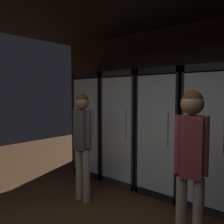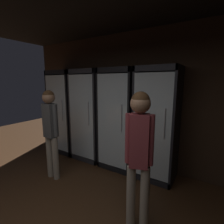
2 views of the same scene
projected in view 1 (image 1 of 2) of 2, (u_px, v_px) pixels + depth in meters
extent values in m
cube|color=#382619|center=(192.00, 110.00, 3.98)|extent=(6.00, 0.06, 2.80)
cube|color=black|center=(104.00, 123.00, 5.19)|extent=(0.74, 0.04, 2.06)
cube|color=black|center=(84.00, 123.00, 5.22)|extent=(0.04, 0.56, 2.06)
cube|color=black|center=(108.00, 126.00, 4.77)|extent=(0.04, 0.56, 2.06)
cube|color=black|center=(95.00, 76.00, 4.92)|extent=(0.74, 0.56, 0.10)
cube|color=black|center=(95.00, 171.00, 5.07)|extent=(0.74, 0.56, 0.10)
cube|color=white|center=(103.00, 123.00, 5.17)|extent=(0.66, 0.02, 1.82)
cube|color=silver|center=(86.00, 125.00, 4.80)|extent=(0.66, 0.02, 1.82)
cylinder|color=#B2B2B7|center=(93.00, 121.00, 4.63)|extent=(0.02, 0.02, 0.50)
cube|color=silver|center=(95.00, 167.00, 5.07)|extent=(0.64, 0.48, 0.02)
cylinder|color=black|center=(90.00, 161.00, 5.15)|extent=(0.08, 0.08, 0.23)
cylinder|color=black|center=(90.00, 154.00, 5.14)|extent=(0.03, 0.03, 0.07)
cylinder|color=#B2332D|center=(90.00, 161.00, 5.15)|extent=(0.08, 0.08, 0.08)
cylinder|color=gray|center=(100.00, 164.00, 4.92)|extent=(0.07, 0.07, 0.23)
cylinder|color=gray|center=(100.00, 156.00, 4.91)|extent=(0.02, 0.02, 0.10)
cylinder|color=#2D2D33|center=(100.00, 165.00, 4.92)|extent=(0.07, 0.07, 0.08)
cube|color=silver|center=(95.00, 139.00, 5.02)|extent=(0.64, 0.48, 0.02)
cylinder|color=#336B38|center=(89.00, 132.00, 5.18)|extent=(0.07, 0.07, 0.22)
cylinder|color=#336B38|center=(89.00, 125.00, 5.16)|extent=(0.02, 0.02, 0.09)
cylinder|color=#B2332D|center=(89.00, 133.00, 5.18)|extent=(0.07, 0.07, 0.06)
cylinder|color=brown|center=(96.00, 134.00, 5.03)|extent=(0.07, 0.07, 0.19)
cylinder|color=brown|center=(96.00, 127.00, 5.02)|extent=(0.02, 0.02, 0.09)
cylinder|color=#2D2D33|center=(96.00, 135.00, 5.04)|extent=(0.07, 0.07, 0.08)
cylinder|color=#336B38|center=(102.00, 135.00, 4.86)|extent=(0.08, 0.08, 0.19)
cylinder|color=#336B38|center=(102.00, 129.00, 4.84)|extent=(0.03, 0.03, 0.09)
cylinder|color=#2D2D33|center=(102.00, 135.00, 4.85)|extent=(0.08, 0.08, 0.05)
cube|color=silver|center=(95.00, 110.00, 4.98)|extent=(0.64, 0.48, 0.02)
cylinder|color=brown|center=(88.00, 105.00, 5.04)|extent=(0.07, 0.07, 0.19)
cylinder|color=brown|center=(88.00, 98.00, 5.03)|extent=(0.02, 0.02, 0.10)
cylinder|color=#2D2D33|center=(89.00, 105.00, 5.04)|extent=(0.07, 0.07, 0.07)
cylinder|color=#336B38|center=(103.00, 104.00, 4.89)|extent=(0.07, 0.07, 0.21)
cylinder|color=#336B38|center=(103.00, 97.00, 4.88)|extent=(0.02, 0.02, 0.07)
cylinder|color=beige|center=(103.00, 106.00, 4.89)|extent=(0.07, 0.07, 0.07)
cube|color=#2B2B30|center=(134.00, 126.00, 4.68)|extent=(0.74, 0.04, 2.06)
cube|color=#2B2B30|center=(111.00, 126.00, 4.71)|extent=(0.04, 0.56, 2.06)
cube|color=#2B2B30|center=(141.00, 129.00, 4.26)|extent=(0.04, 0.56, 2.06)
cube|color=#2B2B30|center=(126.00, 74.00, 4.41)|extent=(0.74, 0.56, 0.10)
cube|color=#2B2B30|center=(125.00, 179.00, 4.56)|extent=(0.74, 0.56, 0.10)
cube|color=white|center=(133.00, 126.00, 4.66)|extent=(0.66, 0.02, 1.82)
cube|color=silver|center=(116.00, 129.00, 4.28)|extent=(0.66, 0.02, 1.82)
cylinder|color=#B2B2B7|center=(125.00, 125.00, 4.11)|extent=(0.02, 0.02, 0.50)
cube|color=silver|center=(125.00, 176.00, 4.56)|extent=(0.64, 0.48, 0.02)
cylinder|color=black|center=(116.00, 168.00, 4.72)|extent=(0.08, 0.08, 0.19)
cylinder|color=black|center=(116.00, 161.00, 4.71)|extent=(0.03, 0.03, 0.07)
cylinder|color=white|center=(116.00, 168.00, 4.72)|extent=(0.08, 0.08, 0.06)
cylinder|color=brown|center=(122.00, 169.00, 4.58)|extent=(0.06, 0.06, 0.23)
cylinder|color=brown|center=(122.00, 161.00, 4.57)|extent=(0.02, 0.02, 0.06)
cylinder|color=#2D2D33|center=(122.00, 169.00, 4.58)|extent=(0.07, 0.07, 0.09)
cylinder|color=#194723|center=(128.00, 170.00, 4.47)|extent=(0.06, 0.06, 0.24)
cylinder|color=#194723|center=(128.00, 162.00, 4.46)|extent=(0.02, 0.02, 0.08)
cylinder|color=#2D2D33|center=(128.00, 171.00, 4.47)|extent=(0.06, 0.06, 0.07)
cylinder|color=gray|center=(136.00, 173.00, 4.39)|extent=(0.07, 0.07, 0.20)
cylinder|color=gray|center=(136.00, 165.00, 4.38)|extent=(0.03, 0.03, 0.07)
cylinder|color=white|center=(136.00, 173.00, 4.39)|extent=(0.07, 0.07, 0.07)
cube|color=silver|center=(126.00, 144.00, 4.51)|extent=(0.64, 0.48, 0.02)
cylinder|color=#9EAD99|center=(119.00, 137.00, 4.61)|extent=(0.08, 0.08, 0.20)
cylinder|color=#9EAD99|center=(119.00, 131.00, 4.60)|extent=(0.03, 0.03, 0.06)
cylinder|color=#B2332D|center=(119.00, 138.00, 4.61)|extent=(0.08, 0.08, 0.06)
cylinder|color=black|center=(134.00, 138.00, 4.42)|extent=(0.08, 0.08, 0.23)
cylinder|color=black|center=(134.00, 130.00, 4.41)|extent=(0.03, 0.03, 0.08)
cylinder|color=white|center=(134.00, 138.00, 4.42)|extent=(0.08, 0.08, 0.06)
cube|color=silver|center=(126.00, 112.00, 4.46)|extent=(0.64, 0.48, 0.02)
cylinder|color=#9EAD99|center=(117.00, 105.00, 4.63)|extent=(0.07, 0.07, 0.22)
cylinder|color=#9EAD99|center=(117.00, 97.00, 4.62)|extent=(0.02, 0.02, 0.07)
cylinder|color=beige|center=(117.00, 106.00, 4.64)|extent=(0.07, 0.07, 0.06)
cylinder|color=brown|center=(122.00, 106.00, 4.50)|extent=(0.08, 0.08, 0.19)
cylinder|color=brown|center=(122.00, 98.00, 4.49)|extent=(0.02, 0.02, 0.08)
cylinder|color=white|center=(122.00, 106.00, 4.50)|extent=(0.08, 0.08, 0.07)
cylinder|color=brown|center=(131.00, 106.00, 4.44)|extent=(0.08, 0.08, 0.18)
cylinder|color=brown|center=(131.00, 99.00, 4.43)|extent=(0.03, 0.03, 0.09)
cylinder|color=tan|center=(131.00, 108.00, 4.44)|extent=(0.08, 0.08, 0.07)
cylinder|color=#336B38|center=(137.00, 106.00, 4.33)|extent=(0.08, 0.08, 0.20)
cylinder|color=#336B38|center=(137.00, 98.00, 4.32)|extent=(0.03, 0.03, 0.08)
cylinder|color=tan|center=(137.00, 106.00, 4.33)|extent=(0.08, 0.08, 0.05)
cube|color=black|center=(171.00, 130.00, 4.17)|extent=(0.74, 0.04, 2.06)
cube|color=black|center=(146.00, 130.00, 4.20)|extent=(0.04, 0.56, 2.06)
cube|color=black|center=(184.00, 134.00, 3.75)|extent=(0.04, 0.56, 2.06)
cube|color=black|center=(165.00, 72.00, 3.90)|extent=(0.74, 0.56, 0.10)
cube|color=black|center=(163.00, 190.00, 4.05)|extent=(0.74, 0.56, 0.10)
cube|color=white|center=(170.00, 130.00, 4.15)|extent=(0.66, 0.02, 1.82)
cube|color=silver|center=(155.00, 134.00, 3.77)|extent=(0.66, 0.02, 1.82)
cylinder|color=#B2B2B7|center=(168.00, 129.00, 3.60)|extent=(0.02, 0.02, 0.50)
cube|color=silver|center=(163.00, 186.00, 4.04)|extent=(0.64, 0.48, 0.02)
cylinder|color=brown|center=(151.00, 178.00, 4.16)|extent=(0.07, 0.07, 0.18)
cylinder|color=brown|center=(152.00, 170.00, 4.15)|extent=(0.02, 0.02, 0.08)
cylinder|color=#2D2D33|center=(151.00, 178.00, 4.16)|extent=(0.07, 0.07, 0.07)
cylinder|color=gray|center=(163.00, 180.00, 4.03)|extent=(0.06, 0.06, 0.18)
cylinder|color=gray|center=(163.00, 172.00, 4.02)|extent=(0.02, 0.02, 0.09)
cylinder|color=tan|center=(163.00, 180.00, 4.03)|extent=(0.06, 0.06, 0.07)
cylinder|color=black|center=(175.00, 182.00, 3.88)|extent=(0.07, 0.07, 0.24)
cylinder|color=black|center=(175.00, 172.00, 3.87)|extent=(0.03, 0.03, 0.10)
cylinder|color=white|center=(175.00, 183.00, 3.88)|extent=(0.08, 0.08, 0.07)
cube|color=silver|center=(163.00, 159.00, 4.01)|extent=(0.64, 0.48, 0.02)
cylinder|color=brown|center=(153.00, 150.00, 4.16)|extent=(0.07, 0.07, 0.22)
cylinder|color=brown|center=(153.00, 142.00, 4.15)|extent=(0.02, 0.02, 0.07)
cylinder|color=beige|center=(153.00, 151.00, 4.16)|extent=(0.07, 0.07, 0.06)
cylinder|color=#194723|center=(164.00, 152.00, 4.03)|extent=(0.07, 0.07, 0.21)
cylinder|color=#194723|center=(164.00, 143.00, 4.01)|extent=(0.03, 0.03, 0.09)
cylinder|color=tan|center=(164.00, 152.00, 4.03)|extent=(0.07, 0.07, 0.07)
cylinder|color=brown|center=(176.00, 155.00, 3.87)|extent=(0.06, 0.06, 0.20)
cylinder|color=brown|center=(176.00, 147.00, 3.86)|extent=(0.02, 0.02, 0.08)
cylinder|color=white|center=(176.00, 155.00, 3.87)|extent=(0.07, 0.07, 0.07)
cube|color=silver|center=(164.00, 132.00, 3.98)|extent=(0.64, 0.48, 0.02)
cylinder|color=black|center=(155.00, 125.00, 4.07)|extent=(0.06, 0.06, 0.21)
cylinder|color=black|center=(155.00, 116.00, 4.06)|extent=(0.02, 0.02, 0.09)
cylinder|color=white|center=(155.00, 126.00, 4.07)|extent=(0.06, 0.06, 0.07)
cylinder|color=black|center=(174.00, 125.00, 3.88)|extent=(0.06, 0.06, 0.24)
cylinder|color=black|center=(174.00, 115.00, 3.87)|extent=(0.02, 0.02, 0.09)
cylinder|color=beige|center=(174.00, 127.00, 3.88)|extent=(0.07, 0.07, 0.09)
cube|color=silver|center=(164.00, 105.00, 3.94)|extent=(0.64, 0.48, 0.02)
cylinder|color=#194723|center=(153.00, 98.00, 4.11)|extent=(0.07, 0.07, 0.20)
cylinder|color=#194723|center=(153.00, 89.00, 4.10)|extent=(0.03, 0.03, 0.08)
cylinder|color=tan|center=(153.00, 100.00, 4.11)|extent=(0.07, 0.07, 0.06)
cylinder|color=black|center=(159.00, 99.00, 3.95)|extent=(0.08, 0.08, 0.18)
cylinder|color=black|center=(159.00, 90.00, 3.94)|extent=(0.03, 0.03, 0.10)
cylinder|color=tan|center=(159.00, 99.00, 3.95)|extent=(0.08, 0.08, 0.06)
cylinder|color=#9EAD99|center=(169.00, 99.00, 3.89)|extent=(0.07, 0.07, 0.18)
cylinder|color=#9EAD99|center=(169.00, 91.00, 3.88)|extent=(0.03, 0.03, 0.07)
cylinder|color=beige|center=(169.00, 100.00, 3.89)|extent=(0.07, 0.07, 0.07)
cylinder|color=gray|center=(179.00, 98.00, 3.79)|extent=(0.07, 0.07, 0.22)
cylinder|color=gray|center=(180.00, 88.00, 3.78)|extent=(0.02, 0.02, 0.06)
cylinder|color=tan|center=(179.00, 99.00, 3.79)|extent=(0.07, 0.07, 0.07)
cube|color=black|center=(219.00, 135.00, 3.66)|extent=(0.74, 0.04, 2.06)
cube|color=black|center=(190.00, 135.00, 3.69)|extent=(0.04, 0.56, 2.06)
cube|color=black|center=(215.00, 68.00, 3.39)|extent=(0.74, 0.56, 0.10)
cube|color=black|center=(211.00, 204.00, 3.54)|extent=(0.74, 0.56, 0.10)
cube|color=white|center=(218.00, 136.00, 3.64)|extent=(0.66, 0.02, 1.82)
cube|color=silver|center=(206.00, 140.00, 3.26)|extent=(0.66, 0.02, 1.82)
cylinder|color=#B2B2B7|center=(223.00, 135.00, 3.09)|extent=(0.02, 0.02, 0.50)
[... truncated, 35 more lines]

